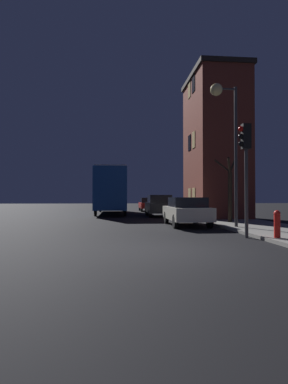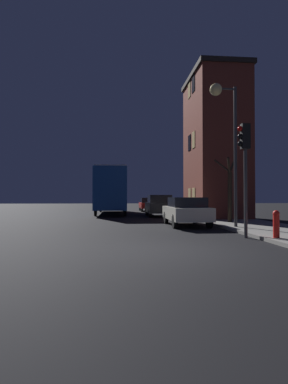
% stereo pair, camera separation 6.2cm
% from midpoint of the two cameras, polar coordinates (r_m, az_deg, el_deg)
% --- Properties ---
extents(ground_plane, '(120.00, 120.00, 0.00)m').
position_cam_midpoint_polar(ground_plane, '(8.44, 5.12, -10.93)').
color(ground_plane, black).
extents(brick_building, '(3.49, 5.51, 9.79)m').
position_cam_midpoint_polar(brick_building, '(21.42, 13.42, 8.67)').
color(brick_building, brown).
rests_on(brick_building, sidewalk).
extents(streetlamp, '(1.25, 0.55, 6.48)m').
position_cam_midpoint_polar(streetlamp, '(14.45, 15.15, 13.58)').
color(streetlamp, '#38383A').
rests_on(streetlamp, sidewalk).
extents(traffic_light, '(0.43, 0.24, 4.09)m').
position_cam_midpoint_polar(traffic_light, '(11.38, 18.75, 6.56)').
color(traffic_light, '#38383A').
rests_on(traffic_light, ground).
extents(bare_tree, '(1.14, 1.61, 3.48)m').
position_cam_midpoint_polar(bare_tree, '(16.77, 16.07, 0.37)').
color(bare_tree, '#2D2319').
rests_on(bare_tree, sidewalk).
extents(bus, '(2.47, 10.20, 3.82)m').
position_cam_midpoint_polar(bus, '(26.52, -6.16, 0.77)').
color(bus, '#194793').
rests_on(bus, ground).
extents(car_near_lane, '(1.82, 3.96, 1.44)m').
position_cam_midpoint_polar(car_near_lane, '(15.35, 8.13, -3.55)').
color(car_near_lane, beige).
rests_on(car_near_lane, ground).
extents(car_mid_lane, '(1.82, 3.83, 1.61)m').
position_cam_midpoint_polar(car_mid_lane, '(22.69, 2.98, -2.57)').
color(car_mid_lane, black).
rests_on(car_mid_lane, ground).
extents(car_far_lane, '(1.71, 3.88, 1.39)m').
position_cam_midpoint_polar(car_far_lane, '(30.97, 0.88, -2.30)').
color(car_far_lane, '#B21E19').
rests_on(car_far_lane, ground).
extents(fire_hydrant, '(0.21, 0.21, 0.91)m').
position_cam_midpoint_polar(fire_hydrant, '(10.78, 24.03, -5.47)').
color(fire_hydrant, red).
rests_on(fire_hydrant, sidewalk).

